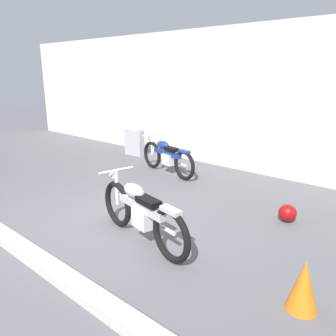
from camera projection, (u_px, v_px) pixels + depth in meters
ground_plane at (108, 224)px, 5.38m from camera, size 40.00×40.00×0.00m
building_wall at (246, 100)px, 8.04m from camera, size 18.00×0.30×3.39m
curb_strip at (29, 253)px, 4.41m from camera, size 18.00×0.24×0.12m
stone_marker at (134, 142)px, 9.79m from camera, size 0.61×0.24×0.75m
helmet at (287, 213)px, 5.45m from camera, size 0.29×0.29×0.29m
traffic_cone at (304, 286)px, 3.38m from camera, size 0.32×0.32×0.55m
motorcycle_blue at (167, 156)px, 7.99m from camera, size 1.91×0.63×0.87m
motorcycle_silver at (141, 212)px, 4.74m from camera, size 2.04×0.65×0.92m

